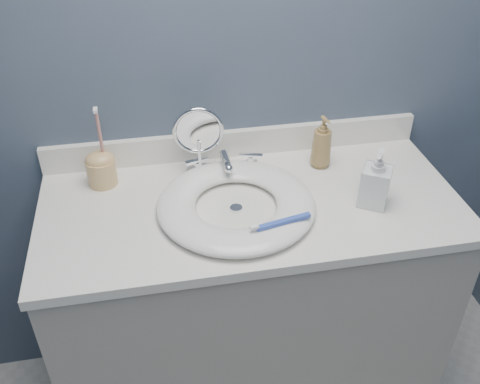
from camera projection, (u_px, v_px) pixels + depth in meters
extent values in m
cube|color=#3E4E5E|center=(234.00, 61.00, 1.59)|extent=(2.20, 0.02, 2.40)
cube|color=#A39F95|center=(250.00, 309.00, 1.82)|extent=(1.20, 0.55, 0.85)
cube|color=white|center=(251.00, 206.00, 1.56)|extent=(1.22, 0.57, 0.03)
cube|color=white|center=(235.00, 143.00, 1.74)|extent=(1.22, 0.02, 0.09)
cylinder|color=silver|center=(236.00, 208.00, 1.52)|extent=(0.04, 0.04, 0.01)
cube|color=silver|center=(224.00, 168.00, 1.69)|extent=(0.22, 0.05, 0.01)
cylinder|color=silver|center=(224.00, 160.00, 1.67)|extent=(0.03, 0.03, 0.06)
cylinder|color=silver|center=(226.00, 161.00, 1.62)|extent=(0.02, 0.09, 0.02)
sphere|color=silver|center=(229.00, 169.00, 1.58)|extent=(0.03, 0.03, 0.03)
cylinder|color=silver|center=(197.00, 167.00, 1.66)|extent=(0.02, 0.02, 0.03)
cube|color=silver|center=(197.00, 161.00, 1.65)|extent=(0.08, 0.03, 0.01)
cylinder|color=silver|center=(251.00, 161.00, 1.69)|extent=(0.02, 0.02, 0.03)
cube|color=silver|center=(251.00, 156.00, 1.68)|extent=(0.08, 0.03, 0.01)
cylinder|color=silver|center=(200.00, 171.00, 1.67)|extent=(0.09, 0.09, 0.01)
cylinder|color=silver|center=(199.00, 156.00, 1.64)|extent=(0.01, 0.01, 0.11)
torus|color=silver|center=(198.00, 131.00, 1.59)|extent=(0.15, 0.02, 0.15)
cylinder|color=white|center=(198.00, 131.00, 1.59)|extent=(0.13, 0.02, 0.13)
imported|color=olive|center=(322.00, 142.00, 1.66)|extent=(0.08, 0.08, 0.17)
imported|color=silver|center=(376.00, 178.00, 1.50)|extent=(0.11, 0.11, 0.18)
cylinder|color=#DBAF6D|center=(102.00, 172.00, 1.60)|extent=(0.09, 0.09, 0.08)
ellipsoid|color=#DBAF6D|center=(100.00, 160.00, 1.58)|extent=(0.09, 0.08, 0.05)
cylinder|color=tan|center=(100.00, 137.00, 1.54)|extent=(0.01, 0.03, 0.17)
cube|color=white|center=(95.00, 110.00, 1.48)|extent=(0.01, 0.02, 0.01)
cube|color=blue|center=(284.00, 222.00, 1.41)|extent=(0.15, 0.05, 0.01)
cube|color=white|center=(254.00, 227.00, 1.37)|extent=(0.02, 0.02, 0.01)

